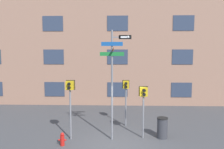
{
  "coord_description": "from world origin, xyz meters",
  "views": [
    {
      "loc": [
        0.1,
        -9.01,
        4.03
      ],
      "look_at": [
        -0.2,
        0.78,
        3.04
      ],
      "focal_mm": 35.0,
      "sensor_mm": 36.0,
      "label": 1
    }
  ],
  "objects_px": {
    "pedestrian_signal_right": "(144,97)",
    "pedestrian_signal_across": "(126,90)",
    "street_sign_pole": "(113,75)",
    "pedestrian_signal_left": "(70,93)",
    "trash_bin": "(162,128)",
    "fire_hydrant": "(62,139)"
  },
  "relations": [
    {
      "from": "pedestrian_signal_right",
      "to": "pedestrian_signal_across",
      "type": "distance_m",
      "value": 1.88
    },
    {
      "from": "street_sign_pole",
      "to": "pedestrian_signal_right",
      "type": "xyz_separation_m",
      "value": [
        1.4,
        0.22,
        -1.07
      ]
    },
    {
      "from": "pedestrian_signal_left",
      "to": "pedestrian_signal_right",
      "type": "relative_size",
      "value": 1.12
    },
    {
      "from": "pedestrian_signal_right",
      "to": "trash_bin",
      "type": "relative_size",
      "value": 2.51
    },
    {
      "from": "street_sign_pole",
      "to": "trash_bin",
      "type": "distance_m",
      "value": 3.44
    },
    {
      "from": "fire_hydrant",
      "to": "trash_bin",
      "type": "height_order",
      "value": "trash_bin"
    },
    {
      "from": "pedestrian_signal_left",
      "to": "fire_hydrant",
      "type": "bearing_deg",
      "value": -106.81
    },
    {
      "from": "pedestrian_signal_right",
      "to": "fire_hydrant",
      "type": "relative_size",
      "value": 4.2
    },
    {
      "from": "pedestrian_signal_right",
      "to": "fire_hydrant",
      "type": "height_order",
      "value": "pedestrian_signal_right"
    },
    {
      "from": "pedestrian_signal_right",
      "to": "fire_hydrant",
      "type": "xyz_separation_m",
      "value": [
        -3.59,
        -0.96,
        -1.68
      ]
    },
    {
      "from": "fire_hydrant",
      "to": "trash_bin",
      "type": "relative_size",
      "value": 0.6
    },
    {
      "from": "pedestrian_signal_left",
      "to": "pedestrian_signal_across",
      "type": "height_order",
      "value": "pedestrian_signal_left"
    },
    {
      "from": "trash_bin",
      "to": "pedestrian_signal_left",
      "type": "bearing_deg",
      "value": -176.16
    },
    {
      "from": "fire_hydrant",
      "to": "pedestrian_signal_left",
      "type": "bearing_deg",
      "value": 73.19
    },
    {
      "from": "fire_hydrant",
      "to": "pedestrian_signal_right",
      "type": "bearing_deg",
      "value": 15.04
    },
    {
      "from": "pedestrian_signal_right",
      "to": "street_sign_pole",
      "type": "bearing_deg",
      "value": -171.12
    },
    {
      "from": "pedestrian_signal_right",
      "to": "trash_bin",
      "type": "distance_m",
      "value": 1.73
    },
    {
      "from": "pedestrian_signal_left",
      "to": "trash_bin",
      "type": "bearing_deg",
      "value": 3.84
    },
    {
      "from": "pedestrian_signal_left",
      "to": "pedestrian_signal_across",
      "type": "bearing_deg",
      "value": 37.09
    },
    {
      "from": "street_sign_pole",
      "to": "pedestrian_signal_across",
      "type": "distance_m",
      "value": 2.29
    },
    {
      "from": "fire_hydrant",
      "to": "street_sign_pole",
      "type": "bearing_deg",
      "value": 18.81
    },
    {
      "from": "street_sign_pole",
      "to": "pedestrian_signal_left",
      "type": "distance_m",
      "value": 2.15
    }
  ]
}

